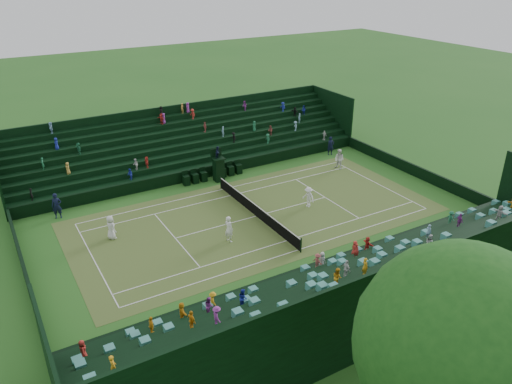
{
  "coord_description": "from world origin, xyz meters",
  "views": [
    {
      "loc": [
        28.27,
        -16.48,
        17.38
      ],
      "look_at": [
        0.0,
        0.0,
        2.0
      ],
      "focal_mm": 35.0,
      "sensor_mm": 36.0,
      "label": 1
    }
  ],
  "objects_px": {
    "player_far_east": "(308,197)",
    "player_near_west": "(111,227)",
    "tennis_net": "(256,210)",
    "player_near_east": "(229,229)",
    "umpire_chair": "(218,166)",
    "player_far_west": "(339,159)"
  },
  "relations": [
    {
      "from": "player_near_east",
      "to": "player_far_west",
      "type": "height_order",
      "value": "player_near_east"
    },
    {
      "from": "player_near_west",
      "to": "player_far_east",
      "type": "bearing_deg",
      "value": -119.17
    },
    {
      "from": "tennis_net",
      "to": "player_far_west",
      "type": "distance_m",
      "value": 11.89
    },
    {
      "from": "player_near_west",
      "to": "player_far_east",
      "type": "distance_m",
      "value": 14.67
    },
    {
      "from": "player_near_east",
      "to": "umpire_chair",
      "type": "bearing_deg",
      "value": -39.9
    },
    {
      "from": "tennis_net",
      "to": "umpire_chair",
      "type": "bearing_deg",
      "value": 175.82
    },
    {
      "from": "player_near_east",
      "to": "tennis_net",
      "type": "bearing_deg",
      "value": -74.51
    },
    {
      "from": "tennis_net",
      "to": "player_far_west",
      "type": "height_order",
      "value": "player_far_west"
    },
    {
      "from": "player_far_west",
      "to": "player_near_west",
      "type": "bearing_deg",
      "value": -100.72
    },
    {
      "from": "umpire_chair",
      "to": "player_near_east",
      "type": "distance_m",
      "value": 10.25
    },
    {
      "from": "player_far_east",
      "to": "player_near_west",
      "type": "bearing_deg",
      "value": -114.95
    },
    {
      "from": "umpire_chair",
      "to": "player_near_west",
      "type": "xyz_separation_m",
      "value": [
        5.11,
        -10.65,
        -0.47
      ]
    },
    {
      "from": "umpire_chair",
      "to": "player_far_west",
      "type": "distance_m",
      "value": 11.05
    },
    {
      "from": "player_near_east",
      "to": "player_far_east",
      "type": "height_order",
      "value": "player_near_east"
    },
    {
      "from": "player_near_west",
      "to": "player_far_west",
      "type": "distance_m",
      "value": 21.34
    },
    {
      "from": "umpire_chair",
      "to": "tennis_net",
      "type": "bearing_deg",
      "value": -4.18
    },
    {
      "from": "tennis_net",
      "to": "umpire_chair",
      "type": "xyz_separation_m",
      "value": [
        -7.27,
        0.53,
        0.81
      ]
    },
    {
      "from": "tennis_net",
      "to": "player_near_east",
      "type": "bearing_deg",
      "value": -57.08
    },
    {
      "from": "umpire_chair",
      "to": "player_near_west",
      "type": "bearing_deg",
      "value": -64.36
    },
    {
      "from": "player_near_west",
      "to": "player_near_east",
      "type": "xyz_separation_m",
      "value": [
        4.35,
        6.73,
        0.08
      ]
    },
    {
      "from": "tennis_net",
      "to": "player_far_east",
      "type": "height_order",
      "value": "player_far_east"
    },
    {
      "from": "tennis_net",
      "to": "player_far_east",
      "type": "relative_size",
      "value": 7.16
    }
  ]
}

